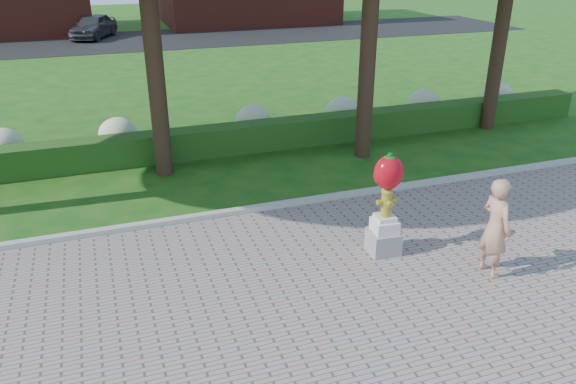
{
  "coord_description": "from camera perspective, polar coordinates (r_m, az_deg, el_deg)",
  "views": [
    {
      "loc": [
        -3.45,
        -7.98,
        5.63
      ],
      "look_at": [
        -0.31,
        1.0,
        1.34
      ],
      "focal_mm": 35.0,
      "sensor_mm": 36.0,
      "label": 1
    }
  ],
  "objects": [
    {
      "name": "curb",
      "position": [
        12.78,
        -1.63,
        -1.48
      ],
      "size": [
        40.0,
        0.18,
        0.15
      ],
      "primitive_type": "cube",
      "color": "#ADADA5",
      "rests_on": "ground"
    },
    {
      "name": "ground",
      "position": [
        10.36,
        3.5,
        -8.69
      ],
      "size": [
        100.0,
        100.0,
        0.0
      ],
      "primitive_type": "plane",
      "color": "#144E13",
      "rests_on": "ground"
    },
    {
      "name": "parked_car",
      "position": [
        38.0,
        -19.17,
        15.64
      ],
      "size": [
        3.34,
        4.57,
        1.45
      ],
      "primitive_type": "imported",
      "rotation": [
        0.0,
        0.0,
        -0.43
      ],
      "color": "#393C40",
      "rests_on": "street"
    },
    {
      "name": "hydrangea_row",
      "position": [
        17.25,
        -4.94,
        7.07
      ],
      "size": [
        20.1,
        1.1,
        0.99
      ],
      "color": "#B8C496",
      "rests_on": "ground"
    },
    {
      "name": "lawn_hedge",
      "position": [
        16.24,
        -5.97,
        5.37
      ],
      "size": [
        24.0,
        0.7,
        0.8
      ],
      "primitive_type": "cube",
      "color": "#173F12",
      "rests_on": "ground"
    },
    {
      "name": "woman",
      "position": [
        10.6,
        20.34,
        -3.4
      ],
      "size": [
        0.46,
        0.69,
        1.87
      ],
      "primitive_type": "imported",
      "rotation": [
        0.0,
        0.0,
        1.6
      ],
      "color": "tan",
      "rests_on": "walkway"
    },
    {
      "name": "hydrant_sculpture",
      "position": [
        10.72,
        9.97,
        -0.95
      ],
      "size": [
        0.6,
        0.59,
        2.06
      ],
      "rotation": [
        0.0,
        0.0,
        -0.07
      ],
      "color": "gray",
      "rests_on": "walkway"
    },
    {
      "name": "street",
      "position": [
        36.58,
        -14.08,
        14.76
      ],
      "size": [
        50.0,
        8.0,
        0.02
      ],
      "primitive_type": "cube",
      "color": "black",
      "rests_on": "ground"
    }
  ]
}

